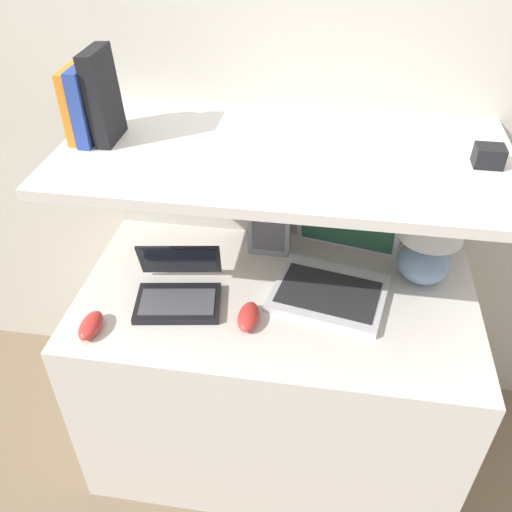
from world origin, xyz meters
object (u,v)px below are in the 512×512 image
laptop_small (179,289)px  second_mouse (91,325)px  laptop_large (335,268)px  book_blue (88,102)px  table_lamp (431,232)px  computer_mouse (248,317)px  router_box (270,229)px  shelf_gadget (489,156)px  book_orange (76,103)px  book_black (103,96)px

laptop_small → second_mouse: bearing=-140.8°
laptop_large → book_blue: size_ratio=2.12×
table_lamp → computer_mouse: bearing=-151.1°
router_box → laptop_large: bearing=-32.8°
book_blue → shelf_gadget: bearing=0.0°
laptop_small → router_box: router_box is taller
book_blue → laptop_large: bearing=1.2°
router_box → book_orange: book_orange is taller
laptop_large → laptop_small: bearing=-162.7°
laptop_large → laptop_small: 0.47m
table_lamp → book_orange: size_ratio=1.65×
computer_mouse → router_box: router_box is taller
laptop_large → book_black: book_black is taller
computer_mouse → shelf_gadget: (0.56, 0.19, 0.44)m
second_mouse → book_black: size_ratio=0.46×
laptop_large → computer_mouse: bearing=-138.1°
laptop_small → laptop_large: bearing=17.3°
laptop_large → second_mouse: size_ratio=3.80×
laptop_large → shelf_gadget: 0.52m
laptop_small → second_mouse: (-0.20, -0.16, -0.01)m
laptop_large → shelf_gadget: (0.33, -0.01, 0.40)m
table_lamp → router_box: bearing=171.2°
book_black → laptop_small: bearing=-33.9°
book_black → router_box: bearing=20.3°
router_box → book_orange: 0.68m
computer_mouse → table_lamp: bearing=28.9°
book_orange → computer_mouse: bearing=-21.7°
router_box → laptop_small: bearing=-129.5°
laptop_small → router_box: bearing=50.5°
second_mouse → router_box: size_ratio=0.69×
laptop_large → computer_mouse: laptop_large is taller
second_mouse → book_blue: 0.59m
table_lamp → laptop_small: size_ratio=1.14×
book_black → computer_mouse: bearing=-25.4°
laptop_large → second_mouse: bearing=-154.8°
laptop_small → book_black: book_black is taller
laptop_large → book_black: 0.80m
router_box → book_orange: (-0.49, -0.15, 0.45)m
second_mouse → book_blue: bearing=95.0°
router_box → shelf_gadget: 0.69m
router_box → computer_mouse: bearing=-92.2°
table_lamp → computer_mouse: table_lamp is taller
table_lamp → shelf_gadget: shelf_gadget is taller
second_mouse → book_blue: size_ratio=0.56×
computer_mouse → router_box: (0.01, 0.34, 0.06)m
second_mouse → shelf_gadget: (0.98, 0.29, 0.44)m
laptop_small → book_blue: size_ratio=1.38×
router_box → book_blue: size_ratio=0.80×
router_box → book_blue: book_blue is taller
computer_mouse → second_mouse: (-0.42, -0.10, 0.00)m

